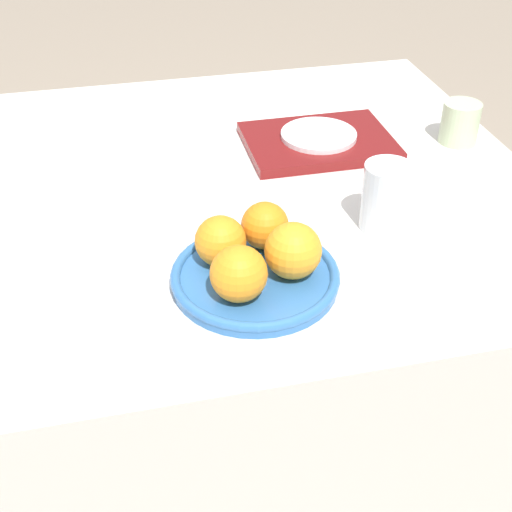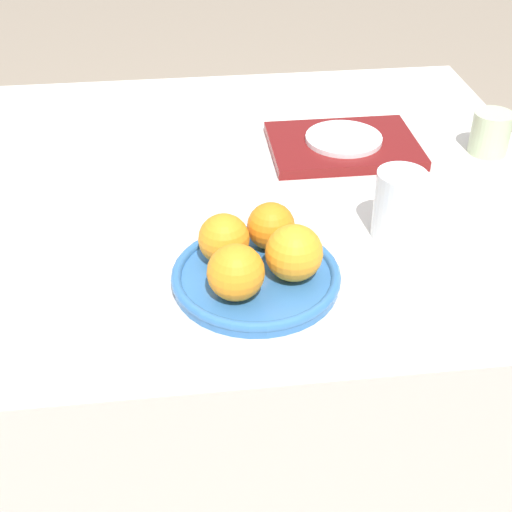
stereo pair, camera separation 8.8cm
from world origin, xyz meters
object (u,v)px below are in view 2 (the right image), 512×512
Objects in this scene: orange_2 at (224,239)px; water_glass at (399,205)px; fruit_platter at (256,277)px; cup_0 at (491,133)px; orange_3 at (271,226)px; side_plate at (344,139)px; orange_0 at (294,253)px; orange_1 at (236,272)px; serving_tray at (343,146)px.

orange_2 is 0.67× the size of water_glass.
orange_2 is at bearing -167.94° from water_glass.
fruit_platter is 0.62m from cup_0.
orange_3 reaches higher than side_plate.
fruit_platter is at bearing -157.01° from water_glass.
orange_3 is (0.07, 0.03, -0.00)m from orange_2.
orange_0 reaches higher than orange_2.
side_plate is (0.17, 0.41, -0.03)m from orange_0.
side_plate is (0.26, 0.36, -0.03)m from orange_2.
water_glass reaches higher than orange_2.
orange_1 is 0.28× the size of serving_tray.
fruit_platter is 3.26× the size of orange_2.
water_glass is (0.24, 0.10, 0.04)m from fruit_platter.
water_glass is at bearing -86.54° from serving_tray.
orange_2 is 0.63m from cup_0.
cup_0 is at bearing -8.59° from side_plate.
side_plate is 1.82× the size of cup_0.
orange_3 is (0.03, 0.07, 0.04)m from fruit_platter.
water_glass is 0.37m from cup_0.
orange_3 is (0.06, 0.11, -0.00)m from orange_1.
side_plate is at bearing 60.37° from orange_3.
serving_tray is at bearing 61.27° from fruit_platter.
orange_3 is 0.38m from side_plate.
orange_3 is at bearing -119.63° from side_plate.
orange_3 reaches higher than fruit_platter.
water_glass is 0.30m from side_plate.
orange_0 is 1.03× the size of orange_1.
orange_1 is at bearing -142.63° from cup_0.
water_glass reaches higher than orange_0.
orange_2 is (-0.04, 0.04, 0.04)m from fruit_platter.
orange_2 is 0.08m from orange_3.
fruit_platter is 3.40× the size of orange_3.
water_glass reaches higher than fruit_platter.
serving_tray is (0.25, 0.45, -0.05)m from orange_1.
orange_0 reaches higher than fruit_platter.
fruit_platter is at bearing -118.73° from side_plate.
orange_1 is 1.06× the size of orange_2.
orange_3 is at bearing 60.52° from orange_1.
cup_0 reaches higher than side_plate.
orange_0 is 0.56× the size of side_plate.
orange_2 reaches higher than side_plate.
orange_0 is 0.73× the size of water_glass.
side_plate reaches higher than fruit_platter.
orange_2 is at bearing -126.08° from side_plate.
orange_0 reaches higher than orange_3.
orange_1 is 0.31m from water_glass.
water_glass is (0.28, 0.06, 0.00)m from orange_2.
orange_2 is 0.45m from side_plate.
orange_1 is 1.10× the size of orange_3.
water_glass is 0.76× the size of side_plate.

